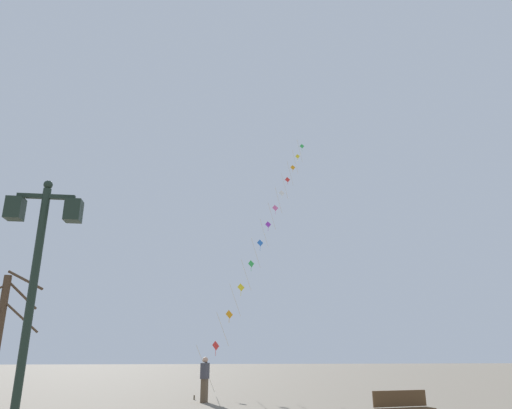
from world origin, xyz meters
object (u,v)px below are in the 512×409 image
object	(u,v)px
twin_lantern_lamp_post	(37,261)
kite_flyer	(205,378)
park_bench	(404,409)
kite_train	(268,224)

from	to	relation	value
twin_lantern_lamp_post	kite_flyer	distance (m)	12.14
park_bench	kite_flyer	bearing A→B (deg)	114.46
kite_flyer	park_bench	bearing A→B (deg)	-120.53
twin_lantern_lamp_post	kite_train	distance (m)	22.55
twin_lantern_lamp_post	kite_flyer	xyz separation A→B (m)	(3.31, 11.43, -2.44)
twin_lantern_lamp_post	park_bench	world-z (taller)	twin_lantern_lamp_post
twin_lantern_lamp_post	kite_train	size ratio (longest dim) A/B	0.25
twin_lantern_lamp_post	kite_train	xyz separation A→B (m)	(7.38, 20.27, 6.57)
kite_flyer	kite_train	bearing A→B (deg)	0.69
kite_train	kite_flyer	world-z (taller)	kite_train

